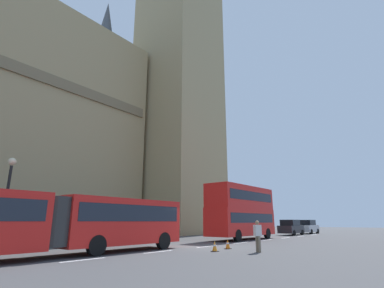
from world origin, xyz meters
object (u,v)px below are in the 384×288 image
object	(u,v)px
traffic_cone_middle	(228,244)
articulated_bus	(49,219)
clock_tower	(180,7)
double_decker_bus	(242,210)
traffic_cone_west	(215,246)
street_lamp	(7,196)
sedan_lead	(291,227)
sedan_trailing	(308,227)
pedestrian_near_cones	(258,235)

from	to	relation	value
traffic_cone_middle	articulated_bus	bearing A→B (deg)	156.76
clock_tower	double_decker_bus	xyz separation A→B (m)	(-6.41, -13.99, -34.46)
articulated_bus	traffic_cone_west	world-z (taller)	articulated_bus
articulated_bus	traffic_cone_middle	size ratio (longest dim) A/B	27.62
traffic_cone_west	street_lamp	xyz separation A→B (m)	(-7.93, 8.84, 2.77)
double_decker_bus	sedan_lead	size ratio (longest dim) A/B	2.05
clock_tower	traffic_cone_middle	world-z (taller)	clock_tower
double_decker_bus	traffic_cone_west	distance (m)	11.99
articulated_bus	clock_tower	bearing A→B (deg)	29.39
sedan_trailing	street_lamp	world-z (taller)	street_lamp
clock_tower	traffic_cone_middle	xyz separation A→B (m)	(-15.46, -18.02, -36.88)
sedan_lead	traffic_cone_middle	distance (m)	21.46
clock_tower	sedan_trailing	bearing A→B (deg)	-50.98
double_decker_bus	traffic_cone_middle	distance (m)	10.20
street_lamp	pedestrian_near_cones	size ratio (longest dim) A/B	3.12
clock_tower	articulated_bus	xyz separation A→B (m)	(-24.84, -13.99, -35.42)
street_lamp	pedestrian_near_cones	xyz separation A→B (m)	(9.05, -10.99, -2.14)
traffic_cone_west	street_lamp	distance (m)	12.20
clock_tower	traffic_cone_middle	distance (m)	43.86
pedestrian_near_cones	articulated_bus	bearing A→B (deg)	143.12
pedestrian_near_cones	clock_tower	bearing A→B (deg)	51.63
double_decker_bus	sedan_trailing	distance (m)	18.04
articulated_bus	traffic_cone_middle	xyz separation A→B (m)	(9.38, -4.03, -1.46)
double_decker_bus	sedan_lead	distance (m)	12.17
clock_tower	traffic_cone_west	xyz separation A→B (m)	(-17.32, -18.32, -36.88)
double_decker_bus	sedan_lead	xyz separation A→B (m)	(12.04, -0.09, -1.79)
traffic_cone_west	double_decker_bus	bearing A→B (deg)	21.68
pedestrian_near_cones	street_lamp	bearing A→B (deg)	129.47
traffic_cone_middle	traffic_cone_west	bearing A→B (deg)	-170.69
sedan_trailing	street_lamp	bearing A→B (deg)	172.64
clock_tower	articulated_bus	size ratio (longest dim) A/B	4.41
articulated_bus	pedestrian_near_cones	xyz separation A→B (m)	(8.64, -6.48, -0.83)
sedan_trailing	pedestrian_near_cones	distance (m)	28.43
clock_tower	sedan_trailing	distance (m)	40.62
clock_tower	pedestrian_near_cones	xyz separation A→B (m)	(-16.21, -20.47, -36.25)
street_lamp	sedan_lead	bearing A→B (deg)	-8.47
traffic_cone_middle	pedestrian_near_cones	size ratio (longest dim) A/B	0.34
articulated_bus	street_lamp	world-z (taller)	street_lamp
traffic_cone_west	articulated_bus	bearing A→B (deg)	150.04
double_decker_bus	traffic_cone_middle	size ratio (longest dim) A/B	15.55
articulated_bus	sedan_lead	bearing A→B (deg)	-0.17
articulated_bus	double_decker_bus	distance (m)	18.45
double_decker_bus	street_lamp	distance (m)	19.37
sedan_trailing	pedestrian_near_cones	size ratio (longest dim) A/B	2.60
clock_tower	articulated_bus	bearing A→B (deg)	-150.61
double_decker_bus	traffic_cone_west	bearing A→B (deg)	-158.32
traffic_cone_middle	street_lamp	size ratio (longest dim) A/B	0.11
double_decker_bus	street_lamp	world-z (taller)	street_lamp
traffic_cone_middle	pedestrian_near_cones	xyz separation A→B (m)	(-0.75, -2.45, 0.63)
sedan_lead	street_lamp	xyz separation A→B (m)	(-30.88, 4.60, 2.14)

